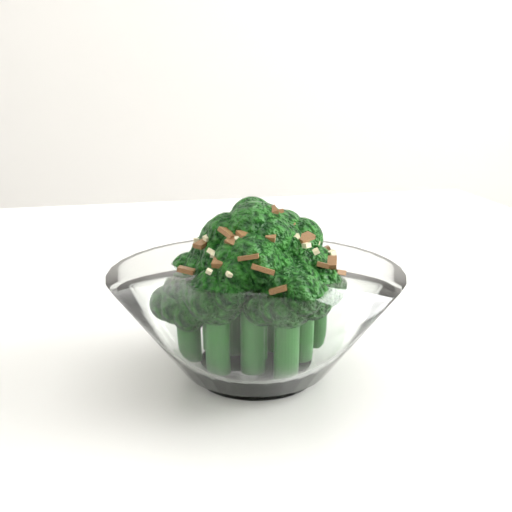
{
  "coord_description": "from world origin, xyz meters",
  "views": [
    {
      "loc": [
        0.13,
        -0.72,
        0.95
      ],
      "look_at": [
        0.09,
        -0.29,
        0.83
      ],
      "focal_mm": 50.0,
      "sensor_mm": 36.0,
      "label": 1
    }
  ],
  "objects": [
    {
      "name": "table",
      "position": [
        -0.1,
        -0.14,
        0.68
      ],
      "size": [
        1.39,
        1.13,
        0.75
      ],
      "color": "white",
      "rests_on": "ground"
    },
    {
      "name": "broccoli_dish",
      "position": [
        0.09,
        -0.29,
        0.8
      ],
      "size": [
        0.19,
        0.19,
        0.12
      ],
      "color": "white",
      "rests_on": "table"
    }
  ]
}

